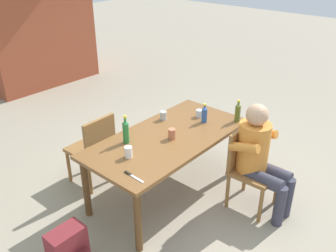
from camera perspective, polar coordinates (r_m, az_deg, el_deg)
The scene contains 15 objects.
ground_plane at distance 4.22m, azimuth -0.00°, elevation -10.27°, with size 24.00×24.00×0.00m, color gray.
dining_table at distance 3.86m, azimuth -0.00°, elevation -2.66°, with size 1.83×0.91×0.73m.
chair_near_right at distance 3.88m, azimuth 12.54°, elevation -5.94°, with size 0.45×0.45×0.87m.
chair_far_left at distance 4.18m, azimuth -11.57°, elevation -3.20°, with size 0.45×0.45×0.87m.
person_in_white_shirt at distance 3.75m, azimuth 14.26°, elevation -4.34°, with size 0.47×0.61×1.18m.
bottle_olive at distance 4.16m, azimuth 10.95°, elevation 2.17°, with size 0.06×0.06×0.26m.
bottle_green at distance 3.66m, azimuth -6.68°, elevation -0.81°, with size 0.06×0.06×0.30m.
bottle_blue at distance 4.10m, azimuth 5.77°, elevation 1.87°, with size 0.06×0.06×0.22m.
cup_terracotta at distance 3.75m, azimuth 0.61°, elevation -1.24°, with size 0.08×0.08×0.11m, color #BC6B47.
cup_glass at distance 4.24m, azimuth 4.97°, elevation 2.02°, with size 0.08×0.08×0.09m, color silver.
cup_steel at distance 4.15m, azimuth -0.75°, elevation 1.65°, with size 0.08×0.08×0.10m, color #B2B7BC.
cup_white at distance 3.45m, azimuth -6.27°, elevation -4.12°, with size 0.07×0.07×0.11m, color white.
table_knife at distance 3.21m, azimuth -5.62°, elevation -7.85°, with size 0.03×0.24×0.01m.
backpack_by_near_side at distance 3.39m, azimuth -15.41°, elevation -18.38°, with size 0.32×0.25×0.41m.
brick_kiosk at distance 7.78m, azimuth -21.69°, elevation 17.25°, with size 2.40×1.72×2.79m.
Camera 1 is at (-2.53, -2.19, 2.56)m, focal length 38.60 mm.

